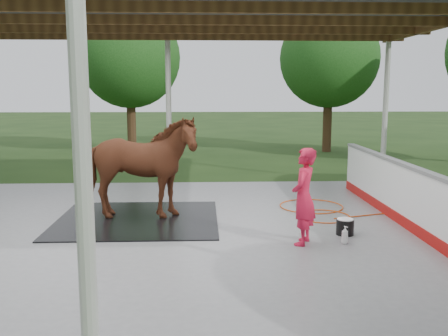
{
  "coord_description": "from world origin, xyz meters",
  "views": [
    {
      "loc": [
        0.88,
        -8.33,
        2.53
      ],
      "look_at": [
        1.25,
        0.29,
        1.18
      ],
      "focal_mm": 40.0,
      "sensor_mm": 36.0,
      "label": 1
    }
  ],
  "objects_px": {
    "horse": "(136,168)",
    "handler": "(304,197)",
    "wash_bucket": "(345,226)",
    "dasher_board": "(417,202)"
  },
  "relations": [
    {
      "from": "horse",
      "to": "handler",
      "type": "xyz_separation_m",
      "value": [
        2.88,
        -1.64,
        -0.22
      ]
    },
    {
      "from": "handler",
      "to": "wash_bucket",
      "type": "height_order",
      "value": "handler"
    },
    {
      "from": "dasher_board",
      "to": "wash_bucket",
      "type": "relative_size",
      "value": 26.33
    },
    {
      "from": "handler",
      "to": "wash_bucket",
      "type": "bearing_deg",
      "value": 142.01
    },
    {
      "from": "dasher_board",
      "to": "horse",
      "type": "relative_size",
      "value": 3.42
    },
    {
      "from": "wash_bucket",
      "to": "horse",
      "type": "bearing_deg",
      "value": 162.61
    },
    {
      "from": "horse",
      "to": "handler",
      "type": "relative_size",
      "value": 1.49
    },
    {
      "from": "handler",
      "to": "horse",
      "type": "bearing_deg",
      "value": -97.56
    },
    {
      "from": "horse",
      "to": "dasher_board",
      "type": "bearing_deg",
      "value": -102.52
    },
    {
      "from": "horse",
      "to": "wash_bucket",
      "type": "distance_m",
      "value": 3.99
    }
  ]
}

